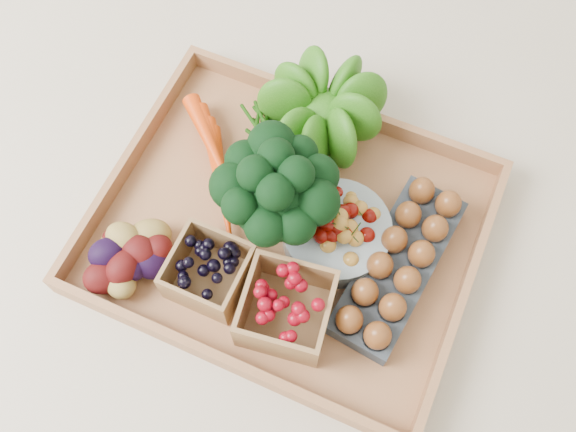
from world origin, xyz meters
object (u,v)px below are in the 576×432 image
at_px(tray, 288,230).
at_px(egg_carton, 398,266).
at_px(cherry_bowl, 336,233).
at_px(broccoli, 277,205).

relative_size(tray, egg_carton, 2.04).
bearing_deg(cherry_bowl, egg_carton, -6.14).
bearing_deg(tray, cherry_bowl, 11.04).
height_order(cherry_bowl, egg_carton, cherry_bowl).
distance_m(tray, cherry_bowl, 0.08).
distance_m(cherry_bowl, egg_carton, 0.10).
height_order(broccoli, cherry_bowl, broccoli).
xyz_separation_m(tray, cherry_bowl, (0.07, 0.01, 0.03)).
height_order(tray, egg_carton, egg_carton).
bearing_deg(egg_carton, tray, -172.25).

